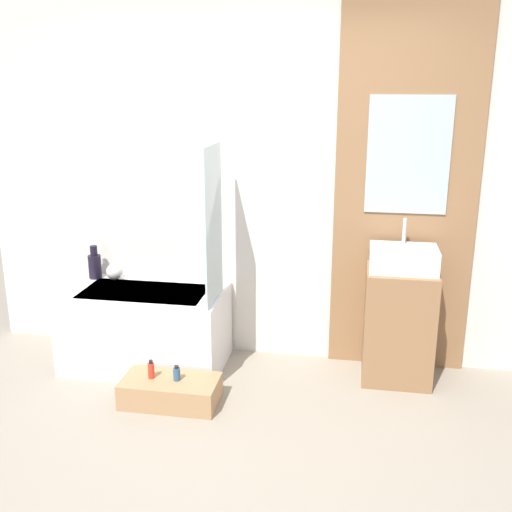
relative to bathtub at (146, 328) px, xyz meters
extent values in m
plane|color=gray|center=(0.76, -1.20, -0.29)|extent=(12.00, 12.00, 0.00)
cube|color=silver|center=(0.76, 0.38, 1.01)|extent=(4.20, 0.06, 2.60)
cube|color=#8E6642|center=(1.81, 0.33, 1.01)|extent=(0.97, 0.03, 2.60)
cube|color=#ADBCCC|center=(1.81, 0.31, 1.26)|extent=(0.55, 0.01, 0.79)
cube|color=white|center=(0.00, 0.00, 0.00)|extent=(1.15, 0.65, 0.57)
cube|color=silver|center=(0.00, 0.00, 0.28)|extent=(0.90, 0.46, 0.01)
cube|color=silver|center=(0.55, -0.08, 0.82)|extent=(0.01, 0.45, 1.07)
cube|color=#A87F56|center=(0.34, -0.52, -0.20)|extent=(0.63, 0.33, 0.17)
cube|color=#8E6642|center=(1.81, 0.10, 0.11)|extent=(0.47, 0.42, 0.80)
cube|color=white|center=(1.81, 0.10, 0.59)|extent=(0.45, 0.32, 0.16)
cylinder|color=silver|center=(1.81, 0.19, 0.76)|extent=(0.02, 0.02, 0.18)
cylinder|color=black|center=(-0.48, 0.23, 0.37)|extent=(0.10, 0.10, 0.18)
cylinder|color=black|center=(-0.48, 0.23, 0.50)|extent=(0.05, 0.05, 0.08)
sphere|color=silver|center=(-0.32, 0.21, 0.35)|extent=(0.12, 0.12, 0.12)
cylinder|color=red|center=(0.22, -0.52, -0.07)|extent=(0.04, 0.04, 0.10)
cylinder|color=black|center=(0.22, -0.52, -0.01)|extent=(0.03, 0.03, 0.02)
cylinder|color=#2D567A|center=(0.39, -0.52, -0.08)|extent=(0.05, 0.05, 0.08)
cylinder|color=black|center=(0.39, -0.52, -0.03)|extent=(0.03, 0.03, 0.02)
camera|label=1|loc=(1.50, -3.87, 1.74)|focal=42.00mm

